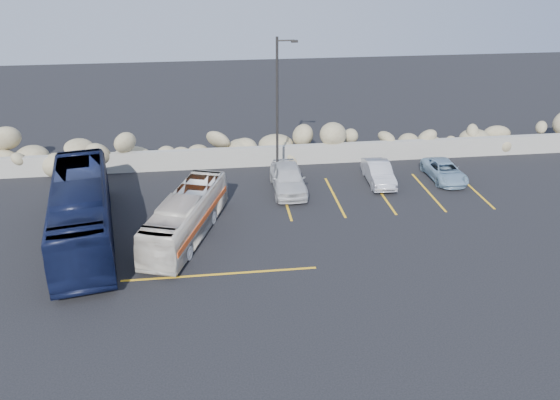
{
  "coord_description": "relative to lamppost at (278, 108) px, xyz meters",
  "views": [
    {
      "loc": [
        -0.92,
        -18.89,
        12.38
      ],
      "look_at": [
        1.96,
        4.0,
        1.42
      ],
      "focal_mm": 35.0,
      "sensor_mm": 36.0,
      "label": 1
    }
  ],
  "objects": [
    {
      "name": "seawall",
      "position": [
        -2.56,
        2.5,
        -3.7
      ],
      "size": [
        60.0,
        0.4,
        1.2
      ],
      "primitive_type": "cube",
      "color": "#99968B",
      "rests_on": "ground"
    },
    {
      "name": "parking_lines",
      "position": [
        2.09,
        -3.93,
        -4.29
      ],
      "size": [
        18.16,
        9.36,
        0.01
      ],
      "color": "yellow",
      "rests_on": "ground"
    },
    {
      "name": "vintage_bus",
      "position": [
        -4.96,
        -5.87,
        -3.26
      ],
      "size": [
        4.01,
        7.57,
        2.06
      ],
      "primitive_type": "imported",
      "rotation": [
        0.0,
        0.0,
        -0.33
      ],
      "color": "silver",
      "rests_on": "ground"
    },
    {
      "name": "car_a",
      "position": [
        0.37,
        -1.38,
        -3.56
      ],
      "size": [
        1.78,
        4.34,
        1.48
      ],
      "primitive_type": "imported",
      "rotation": [
        0.0,
        0.0,
        -0.01
      ],
      "color": "silver",
      "rests_on": "ground"
    },
    {
      "name": "car_d",
      "position": [
        9.46,
        -0.96,
        -3.78
      ],
      "size": [
        1.73,
        3.69,
        1.02
      ],
      "primitive_type": "imported",
      "rotation": [
        0.0,
        0.0,
        0.01
      ],
      "color": "#85A5BD",
      "rests_on": "ground"
    },
    {
      "name": "riprap_pile",
      "position": [
        -2.56,
        3.7,
        -3.0
      ],
      "size": [
        54.0,
        2.8,
        2.6
      ],
      "primitive_type": null,
      "color": "tan",
      "rests_on": "ground"
    },
    {
      "name": "ground",
      "position": [
        -2.56,
        -9.5,
        -4.3
      ],
      "size": [
        90.0,
        90.0,
        0.0
      ],
      "primitive_type": "plane",
      "color": "black",
      "rests_on": "ground"
    },
    {
      "name": "car_b",
      "position": [
        5.57,
        -0.96,
        -3.7
      ],
      "size": [
        1.4,
        3.66,
        1.19
      ],
      "primitive_type": "imported",
      "rotation": [
        0.0,
        0.0,
        -0.04
      ],
      "color": "silver",
      "rests_on": "ground"
    },
    {
      "name": "lamppost",
      "position": [
        0.0,
        0.0,
        0.0
      ],
      "size": [
        1.14,
        0.18,
        8.0
      ],
      "color": "#2D2B28",
      "rests_on": "ground"
    },
    {
      "name": "tour_coach",
      "position": [
        -9.59,
        -5.56,
        -2.86
      ],
      "size": [
        4.24,
        10.55,
        2.86
      ],
      "primitive_type": "imported",
      "rotation": [
        0.0,
        0.0,
        0.18
      ],
      "color": "#101635",
      "rests_on": "ground"
    }
  ]
}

